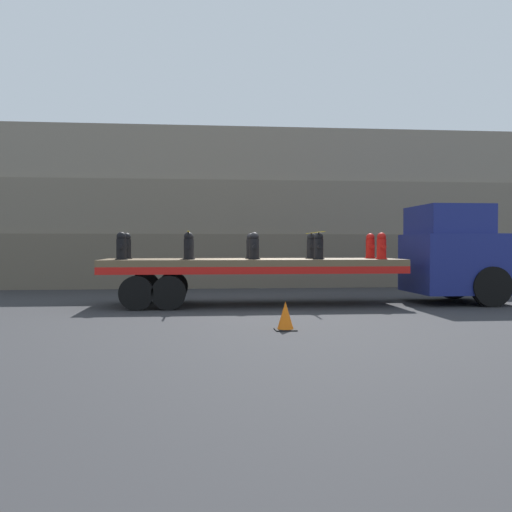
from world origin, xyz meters
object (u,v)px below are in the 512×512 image
at_px(fire_hydrant_black_far_0, 126,246).
at_px(fire_hydrant_black_near_0, 121,246).
at_px(fire_hydrant_black_near_2, 254,246).
at_px(fire_hydrant_black_far_3, 311,246).
at_px(fire_hydrant_black_near_3, 319,246).
at_px(traffic_cone, 285,316).
at_px(fire_hydrant_black_far_1, 189,246).
at_px(fire_hydrant_black_near_1, 189,246).
at_px(fire_hydrant_black_far_2, 251,246).
at_px(fire_hydrant_red_far_4, 370,246).
at_px(truck_cab, 458,254).
at_px(fire_hydrant_red_near_4, 381,246).
at_px(flatbed_trailer, 234,268).

bearing_deg(fire_hydrant_black_far_0, fire_hydrant_black_near_0, -90.00).
distance_m(fire_hydrant_black_near_2, fire_hydrant_black_far_3, 2.13).
relative_size(fire_hydrant_black_near_0, fire_hydrant_black_near_3, 1.00).
relative_size(fire_hydrant_black_near_2, traffic_cone, 1.31).
distance_m(fire_hydrant_black_far_1, fire_hydrant_black_near_2, 2.13).
xyz_separation_m(fire_hydrant_black_near_1, fire_hydrant_black_far_1, (0.00, 1.09, 0.00)).
bearing_deg(fire_hydrant_black_far_2, fire_hydrant_black_far_0, 180.00).
xyz_separation_m(fire_hydrant_red_far_4, traffic_cone, (-3.46, -5.58, -1.42)).
height_order(truck_cab, traffic_cone, truck_cab).
distance_m(fire_hydrant_black_near_2, fire_hydrant_red_near_4, 3.67).
distance_m(fire_hydrant_black_near_0, fire_hydrant_black_far_2, 3.83).
bearing_deg(truck_cab, fire_hydrant_black_far_0, 176.86).
relative_size(fire_hydrant_black_near_3, fire_hydrant_red_near_4, 1.00).
bearing_deg(truck_cab, flatbed_trailer, 180.00).
xyz_separation_m(truck_cab, fire_hydrant_black_far_0, (-9.88, 0.54, 0.23)).
height_order(truck_cab, fire_hydrant_black_near_0, truck_cab).
bearing_deg(traffic_cone, fire_hydrant_black_near_0, 130.79).
bearing_deg(fire_hydrant_black_near_1, fire_hydrant_black_near_2, 0.00).
xyz_separation_m(fire_hydrant_black_far_0, fire_hydrant_black_near_1, (1.84, -1.09, 0.00)).
height_order(fire_hydrant_black_far_0, fire_hydrant_black_near_2, same).
relative_size(truck_cab, fire_hydrant_black_near_2, 3.81).
bearing_deg(fire_hydrant_black_far_0, traffic_cone, -55.19).
bearing_deg(truck_cab, fire_hydrant_black_far_3, 172.93).
relative_size(fire_hydrant_black_near_0, fire_hydrant_black_far_0, 1.00).
distance_m(fire_hydrant_black_near_1, fire_hydrant_black_far_3, 3.83).
xyz_separation_m(fire_hydrant_red_near_4, fire_hydrant_red_far_4, (0.00, 1.09, 0.00)).
bearing_deg(fire_hydrant_red_far_4, fire_hydrant_black_near_0, -171.59).
relative_size(fire_hydrant_black_far_1, fire_hydrant_black_near_3, 1.00).
height_order(fire_hydrant_black_near_2, fire_hydrant_black_far_2, same).
relative_size(fire_hydrant_black_near_1, traffic_cone, 1.31).
distance_m(fire_hydrant_black_far_0, traffic_cone, 6.95).
distance_m(fire_hydrant_black_far_2, traffic_cone, 5.77).
bearing_deg(fire_hydrant_red_far_4, fire_hydrant_black_far_2, 180.00).
bearing_deg(fire_hydrant_black_near_3, fire_hydrant_black_near_0, 180.00).
height_order(fire_hydrant_black_near_0, fire_hydrant_red_far_4, same).
xyz_separation_m(fire_hydrant_black_near_3, fire_hydrant_red_near_4, (1.84, 0.00, 0.00)).
bearing_deg(fire_hydrant_black_far_2, fire_hydrant_red_near_4, -16.47).
height_order(fire_hydrant_black_near_1, fire_hydrant_black_far_2, same).
distance_m(fire_hydrant_black_near_0, fire_hydrant_red_near_4, 7.34).
bearing_deg(fire_hydrant_black_near_2, fire_hydrant_black_near_0, 180.00).
height_order(fire_hydrant_black_near_1, fire_hydrant_black_near_3, same).
bearing_deg(fire_hydrant_black_near_0, flatbed_trailer, 9.84).
distance_m(flatbed_trailer, fire_hydrant_red_near_4, 4.29).
bearing_deg(fire_hydrant_black_near_2, truck_cab, 4.99).
xyz_separation_m(fire_hydrant_black_far_1, fire_hydrant_black_far_2, (1.84, 0.00, 0.00)).
xyz_separation_m(fire_hydrant_black_near_0, fire_hydrant_black_far_2, (3.67, 1.09, 0.00)).
xyz_separation_m(flatbed_trailer, fire_hydrant_red_near_4, (4.21, -0.54, 0.62)).
bearing_deg(flatbed_trailer, fire_hydrant_red_far_4, 7.34).
bearing_deg(fire_hydrant_red_near_4, traffic_cone, -127.55).
xyz_separation_m(fire_hydrant_black_far_0, fire_hydrant_red_near_4, (7.34, -1.09, 0.00)).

